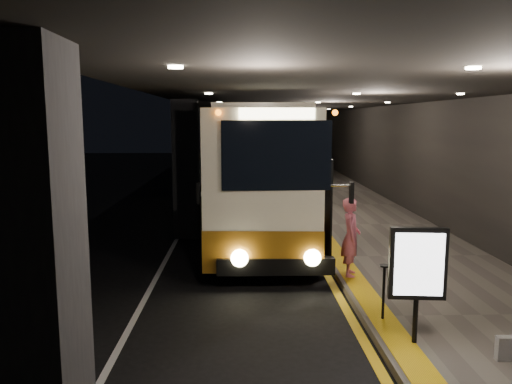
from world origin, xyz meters
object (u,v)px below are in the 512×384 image
object	(u,v)px
coach_main	(263,174)
stanchion_post	(384,293)
passenger_boarding	(351,237)
coach_third	(251,145)
bag_polka	(507,348)
info_sign	(418,266)
coach_second	(250,150)

from	to	relation	value
coach_main	stanchion_post	xyz separation A→B (m)	(1.83, -8.25, -1.28)
coach_main	passenger_boarding	distance (m)	5.98
coach_third	bag_polka	size ratio (longest dim) A/B	30.33
passenger_boarding	info_sign	xyz separation A→B (m)	(0.28, -3.60, 0.39)
bag_polka	stanchion_post	xyz separation A→B (m)	(-1.44, 1.61, 0.32)
coach_main	coach_third	size ratio (longest dim) A/B	1.15
passenger_boarding	stanchion_post	distance (m)	2.64
info_sign	passenger_boarding	bearing A→B (deg)	99.76
coach_third	bag_polka	world-z (taller)	coach_third
coach_main	coach_third	distance (m)	24.00
coach_second	bag_polka	xyz separation A→B (m)	(3.45, -22.90, -1.61)
coach_third	passenger_boarding	distance (m)	29.70
coach_third	coach_second	bearing A→B (deg)	-91.67
coach_main	info_sign	world-z (taller)	coach_main
coach_main	stanchion_post	size ratio (longest dim) A/B	12.85
passenger_boarding	coach_third	bearing A→B (deg)	13.80
bag_polka	info_sign	bearing A→B (deg)	152.66
coach_second	passenger_boarding	bearing A→B (deg)	-81.75
coach_second	stanchion_post	size ratio (longest dim) A/B	12.85
coach_main	coach_second	world-z (taller)	coach_second
coach_second	stanchion_post	distance (m)	21.42
coach_third	info_sign	distance (m)	33.30
coach_second	coach_third	size ratio (longest dim) A/B	1.15
coach_third	stanchion_post	world-z (taller)	coach_third
coach_second	info_sign	bearing A→B (deg)	-82.01
coach_third	passenger_boarding	bearing A→B (deg)	-87.09
coach_second	stanchion_post	world-z (taller)	coach_second
coach_third	coach_main	bearing A→B (deg)	-90.58
coach_second	info_sign	world-z (taller)	coach_second
coach_third	info_sign	xyz separation A→B (m)	(2.03, -33.24, -0.25)
coach_main	stanchion_post	bearing A→B (deg)	-74.92
info_sign	bag_polka	bearing A→B (deg)	-22.01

